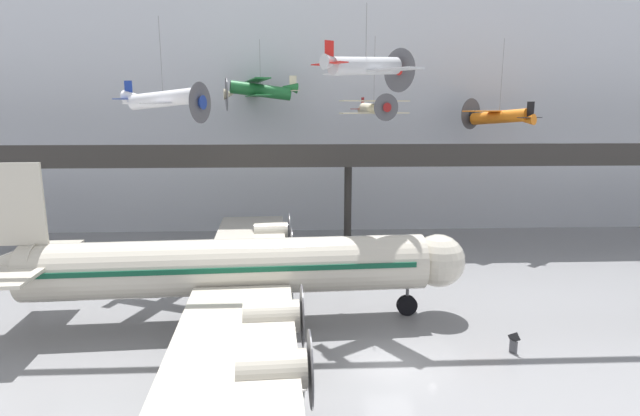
{
  "coord_description": "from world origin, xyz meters",
  "views": [
    {
      "loc": [
        -4.64,
        -23.3,
        13.07
      ],
      "look_at": [
        -3.33,
        6.69,
        6.97
      ],
      "focal_mm": 28.0,
      "sensor_mm": 36.0,
      "label": 1
    }
  ],
  "objects_px": {
    "suspended_plane_orange_highwing": "(499,116)",
    "suspended_plane_cream_biplane": "(374,108)",
    "suspended_plane_green_biplane": "(260,90)",
    "suspended_plane_silver_racer": "(366,66)",
    "suspended_plane_white_twin": "(163,99)",
    "info_sign_pedestal": "(514,345)",
    "airliner_silver_main": "(228,268)"
  },
  "relations": [
    {
      "from": "suspended_plane_orange_highwing",
      "to": "suspended_plane_cream_biplane",
      "type": "relative_size",
      "value": 1.13
    },
    {
      "from": "airliner_silver_main",
      "to": "suspended_plane_white_twin",
      "type": "distance_m",
      "value": 13.79
    },
    {
      "from": "suspended_plane_orange_highwing",
      "to": "suspended_plane_green_biplane",
      "type": "xyz_separation_m",
      "value": [
        -22.35,
        2.23,
        2.43
      ]
    },
    {
      "from": "info_sign_pedestal",
      "to": "suspended_plane_green_biplane",
      "type": "bearing_deg",
      "value": 88.88
    },
    {
      "from": "airliner_silver_main",
      "to": "suspended_plane_silver_racer",
      "type": "height_order",
      "value": "suspended_plane_silver_racer"
    },
    {
      "from": "suspended_plane_silver_racer",
      "to": "suspended_plane_cream_biplane",
      "type": "relative_size",
      "value": 0.98
    },
    {
      "from": "suspended_plane_green_biplane",
      "to": "info_sign_pedestal",
      "type": "bearing_deg",
      "value": 109.55
    },
    {
      "from": "suspended_plane_silver_racer",
      "to": "suspended_plane_green_biplane",
      "type": "height_order",
      "value": "same"
    },
    {
      "from": "suspended_plane_cream_biplane",
      "to": "suspended_plane_silver_racer",
      "type": "bearing_deg",
      "value": -28.32
    },
    {
      "from": "suspended_plane_silver_racer",
      "to": "info_sign_pedestal",
      "type": "bearing_deg",
      "value": -79.07
    },
    {
      "from": "airliner_silver_main",
      "to": "suspended_plane_white_twin",
      "type": "xyz_separation_m",
      "value": [
        -5.26,
        7.79,
        10.09
      ]
    },
    {
      "from": "airliner_silver_main",
      "to": "suspended_plane_green_biplane",
      "type": "relative_size",
      "value": 3.89
    },
    {
      "from": "airliner_silver_main",
      "to": "info_sign_pedestal",
      "type": "height_order",
      "value": "airliner_silver_main"
    },
    {
      "from": "airliner_silver_main",
      "to": "suspended_plane_green_biplane",
      "type": "bearing_deg",
      "value": 84.65
    },
    {
      "from": "suspended_plane_orange_highwing",
      "to": "suspended_plane_green_biplane",
      "type": "relative_size",
      "value": 0.94
    },
    {
      "from": "airliner_silver_main",
      "to": "suspended_plane_orange_highwing",
      "type": "xyz_separation_m",
      "value": [
        23.13,
        17.53,
        8.7
      ]
    },
    {
      "from": "suspended_plane_orange_highwing",
      "to": "suspended_plane_cream_biplane",
      "type": "xyz_separation_m",
      "value": [
        -11.9,
        -0.71,
        0.72
      ]
    },
    {
      "from": "suspended_plane_silver_racer",
      "to": "suspended_plane_cream_biplane",
      "type": "height_order",
      "value": "suspended_plane_silver_racer"
    },
    {
      "from": "suspended_plane_cream_biplane",
      "to": "info_sign_pedestal",
      "type": "bearing_deg",
      "value": -5.35
    },
    {
      "from": "airliner_silver_main",
      "to": "suspended_plane_silver_racer",
      "type": "distance_m",
      "value": 14.99
    },
    {
      "from": "suspended_plane_green_biplane",
      "to": "suspended_plane_cream_biplane",
      "type": "relative_size",
      "value": 1.19
    },
    {
      "from": "suspended_plane_green_biplane",
      "to": "info_sign_pedestal",
      "type": "xyz_separation_m",
      "value": [
        15.09,
        -24.38,
        -14.17
      ]
    },
    {
      "from": "airliner_silver_main",
      "to": "suspended_plane_silver_racer",
      "type": "bearing_deg",
      "value": 14.42
    },
    {
      "from": "suspended_plane_silver_racer",
      "to": "suspended_plane_white_twin",
      "type": "bearing_deg",
      "value": 125.63
    },
    {
      "from": "suspended_plane_green_biplane",
      "to": "suspended_plane_silver_racer",
      "type": "bearing_deg",
      "value": 102.25
    },
    {
      "from": "suspended_plane_white_twin",
      "to": "suspended_plane_orange_highwing",
      "type": "bearing_deg",
      "value": 39.22
    },
    {
      "from": "suspended_plane_green_biplane",
      "to": "suspended_plane_orange_highwing",
      "type": "bearing_deg",
      "value": 162.08
    },
    {
      "from": "suspended_plane_cream_biplane",
      "to": "info_sign_pedestal",
      "type": "distance_m",
      "value": 25.23
    },
    {
      "from": "airliner_silver_main",
      "to": "suspended_plane_orange_highwing",
      "type": "distance_m",
      "value": 30.3
    },
    {
      "from": "suspended_plane_orange_highwing",
      "to": "suspended_plane_green_biplane",
      "type": "distance_m",
      "value": 22.6
    },
    {
      "from": "info_sign_pedestal",
      "to": "suspended_plane_silver_racer",
      "type": "bearing_deg",
      "value": 102.18
    },
    {
      "from": "suspended_plane_silver_racer",
      "to": "suspended_plane_cream_biplane",
      "type": "xyz_separation_m",
      "value": [
        2.68,
        14.13,
        -2.6
      ]
    }
  ]
}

